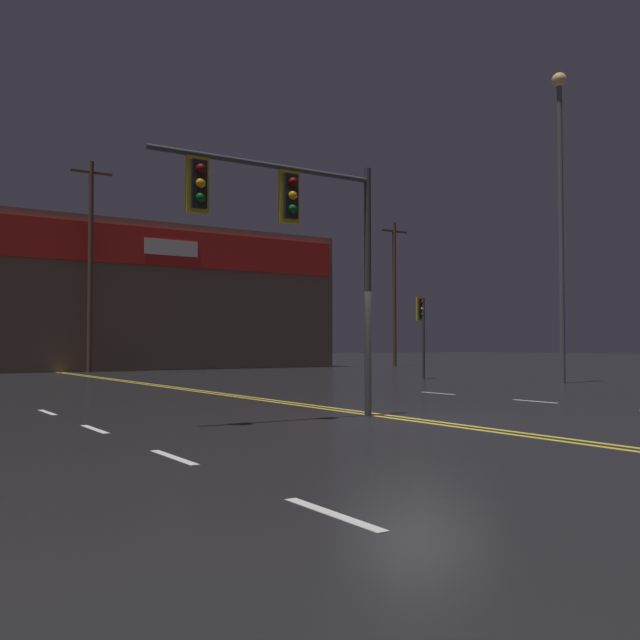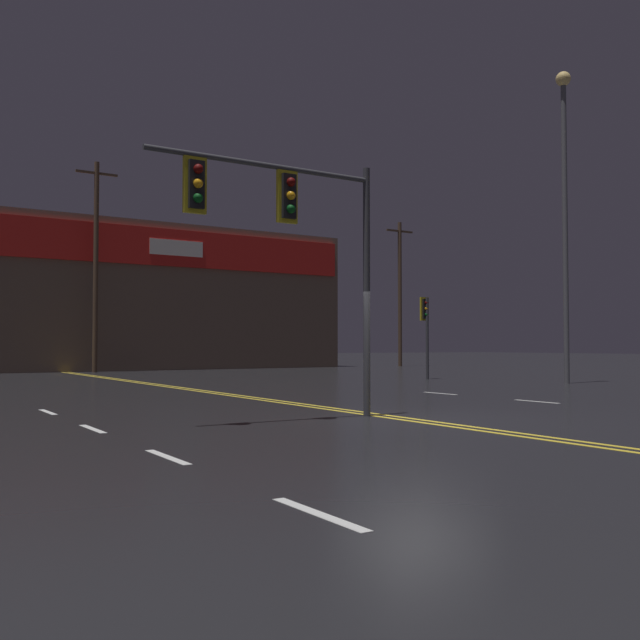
% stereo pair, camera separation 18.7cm
% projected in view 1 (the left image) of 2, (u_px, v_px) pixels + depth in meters
% --- Properties ---
extents(ground_plane, '(200.00, 200.00, 0.00)m').
position_uv_depth(ground_plane, '(415.00, 420.00, 13.50)').
color(ground_plane, black).
extents(road_markings, '(16.38, 60.00, 0.01)m').
position_uv_depth(road_markings, '(511.00, 423.00, 13.02)').
color(road_markings, gold).
rests_on(road_markings, ground).
extents(traffic_signal_median, '(4.70, 0.36, 5.01)m').
position_uv_depth(traffic_signal_median, '(284.00, 217.00, 13.32)').
color(traffic_signal_median, '#38383D').
rests_on(traffic_signal_median, ground).
extents(traffic_signal_corner_northeast, '(0.42, 0.36, 3.46)m').
position_uv_depth(traffic_signal_corner_northeast, '(422.00, 319.00, 30.05)').
color(traffic_signal_corner_northeast, '#38383D').
rests_on(traffic_signal_corner_northeast, ground).
extents(streetlight_near_left, '(0.56, 0.56, 11.80)m').
position_uv_depth(streetlight_near_left, '(561.00, 190.00, 26.92)').
color(streetlight_near_left, '#59595E').
rests_on(streetlight_near_left, ground).
extents(building_backdrop, '(34.71, 10.23, 8.52)m').
position_uv_depth(building_backdrop, '(40.00, 297.00, 41.83)').
color(building_backdrop, brown).
rests_on(building_backdrop, ground).
extents(utility_pole_row, '(45.12, 0.26, 11.19)m').
position_uv_depth(utility_pole_row, '(82.00, 271.00, 37.32)').
color(utility_pole_row, '#4C3828').
rests_on(utility_pole_row, ground).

